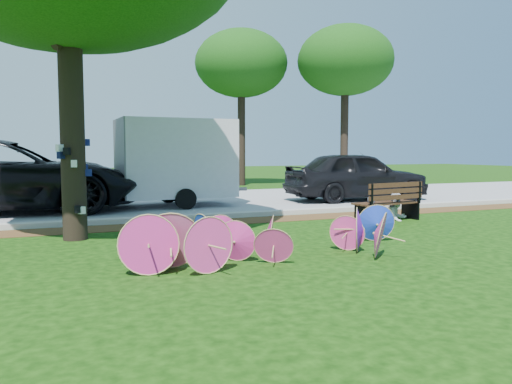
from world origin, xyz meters
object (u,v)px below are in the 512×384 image
park_bench (386,202)px  person_left (373,198)px  black_van (5,177)px  person_right (397,193)px  cargo_trailer (176,158)px  parasol_pile (253,236)px  dark_pickup (357,176)px

park_bench → person_left: 0.37m
black_van → person_right: (8.82, -5.08, -0.33)m
cargo_trailer → person_right: bearing=-51.2°
black_van → park_bench: bearing=-118.0°
cargo_trailer → person_left: (3.52, -4.99, -0.88)m
parasol_pile → cargo_trailer: bearing=85.4°
dark_pickup → park_bench: 4.98m
parasol_pile → person_right: person_right is taller
dark_pickup → person_left: bearing=153.8°
parasol_pile → person_left: 5.02m
dark_pickup → park_bench: (-2.14, -4.48, -0.37)m
cargo_trailer → person_right: (4.22, -4.99, -0.80)m
parasol_pile → cargo_trailer: cargo_trailer is taller
person_left → park_bench: bearing=-22.2°
park_bench → person_right: bearing=-1.1°
park_bench → person_right: person_right is taller
parasol_pile → person_left: (4.15, 2.81, 0.20)m
black_van → cargo_trailer: (4.60, -0.09, 0.47)m
cargo_trailer → person_left: cargo_trailer is taller
parasol_pile → dark_pickup: 9.84m
park_bench → person_left: person_left is taller
dark_pickup → parasol_pile: bearing=140.6°
dark_pickup → cargo_trailer: (-6.01, 0.56, 0.62)m
dark_pickup → park_bench: size_ratio=2.76×
cargo_trailer → person_left: 6.17m
parasol_pile → dark_pickup: size_ratio=1.05×
parasol_pile → cargo_trailer: 7.91m
parasol_pile → dark_pickup: (6.64, 7.25, 0.46)m
park_bench → parasol_pile: bearing=-157.7°
black_van → person_left: size_ratio=6.22×
black_van → cargo_trailer: cargo_trailer is taller
dark_pickup → park_bench: dark_pickup is taller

